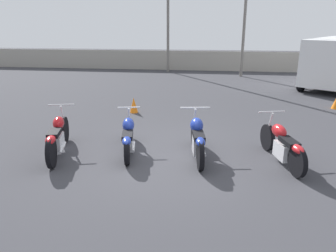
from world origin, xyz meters
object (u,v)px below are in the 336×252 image
object	(u,v)px
motorcycle_slot_2	(197,138)
motorcycle_slot_3	(283,145)
light_pole_right	(246,0)
traffic_cone_far	(134,105)
motorcycle_slot_1	(128,136)
motorcycle_slot_0	(58,137)

from	to	relation	value
motorcycle_slot_2	motorcycle_slot_3	bearing A→B (deg)	-10.89
light_pole_right	traffic_cone_far	world-z (taller)	light_pole_right
motorcycle_slot_3	motorcycle_slot_1	bearing A→B (deg)	162.46
motorcycle_slot_2	motorcycle_slot_3	size ratio (longest dim) A/B	0.99
motorcycle_slot_0	motorcycle_slot_3	xyz separation A→B (m)	(5.09, 0.20, -0.01)
motorcycle_slot_0	motorcycle_slot_1	xyz separation A→B (m)	(1.59, 0.37, -0.02)
motorcycle_slot_1	motorcycle_slot_3	xyz separation A→B (m)	(3.50, -0.17, 0.01)
motorcycle_slot_0	light_pole_right	bearing A→B (deg)	52.99
motorcycle_slot_1	traffic_cone_far	size ratio (longest dim) A/B	3.99
motorcycle_slot_0	motorcycle_slot_2	size ratio (longest dim) A/B	1.07
motorcycle_slot_2	traffic_cone_far	size ratio (longest dim) A/B	3.96
motorcycle_slot_2	light_pole_right	bearing A→B (deg)	72.22
motorcycle_slot_1	motorcycle_slot_2	size ratio (longest dim) A/B	1.01
light_pole_right	motorcycle_slot_3	bearing A→B (deg)	-90.30
motorcycle_slot_1	motorcycle_slot_3	size ratio (longest dim) A/B	1.00
motorcycle_slot_1	motorcycle_slot_3	distance (m)	3.51
motorcycle_slot_1	motorcycle_slot_2	xyz separation A→B (m)	(1.64, -0.10, 0.05)
motorcycle_slot_3	motorcycle_slot_0	bearing A→B (deg)	167.46
motorcycle_slot_0	motorcycle_slot_2	world-z (taller)	motorcycle_slot_0
light_pole_right	motorcycle_slot_0	world-z (taller)	light_pole_right
motorcycle_slot_1	motorcycle_slot_3	world-z (taller)	motorcycle_slot_3
motorcycle_slot_1	motorcycle_slot_3	bearing A→B (deg)	-14.31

